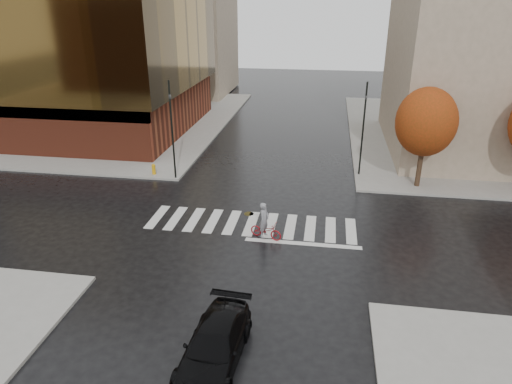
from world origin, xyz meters
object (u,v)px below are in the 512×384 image
(sedan, at_px, (215,345))
(traffic_light_ne, at_px, (363,124))
(cyclist, at_px, (265,226))
(fire_hydrant, at_px, (154,169))
(traffic_light_nw, at_px, (172,125))

(sedan, bearing_deg, traffic_light_ne, 76.53)
(cyclist, xyz_separation_m, fire_hydrant, (-9.02, 7.68, -0.11))
(traffic_light_nw, bearing_deg, cyclist, 46.56)
(sedan, height_order, traffic_light_ne, traffic_light_ne)
(traffic_light_ne, xyz_separation_m, fire_hydrant, (-14.31, -2.32, -3.17))
(cyclist, distance_m, fire_hydrant, 11.85)
(traffic_light_nw, xyz_separation_m, traffic_light_ne, (12.60, 2.70, -0.15))
(sedan, distance_m, cyclist, 9.01)
(traffic_light_nw, height_order, fire_hydrant, traffic_light_nw)
(cyclist, relative_size, traffic_light_ne, 0.31)
(fire_hydrant, bearing_deg, traffic_light_nw, -12.65)
(traffic_light_nw, bearing_deg, sedan, 24.18)
(cyclist, bearing_deg, sedan, -164.44)
(cyclist, bearing_deg, fire_hydrant, 68.34)
(cyclist, distance_m, traffic_light_nw, 10.81)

